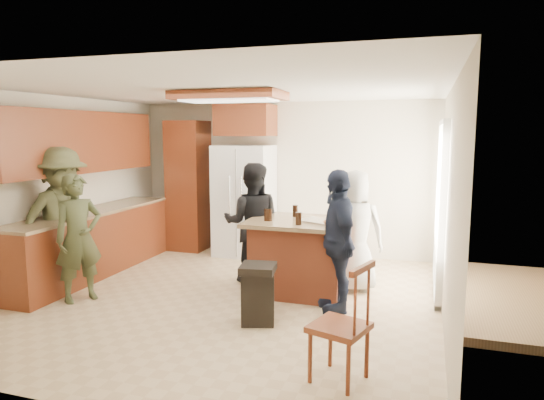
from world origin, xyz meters
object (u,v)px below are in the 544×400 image
(person_behind_right, at_px, (354,231))
(trash_bin, at_px, (258,293))
(person_side_right, at_px, (338,241))
(person_behind_left, at_px, (252,223))
(kitchen_island, at_px, (300,256))
(refrigerator, at_px, (244,201))
(person_counter, at_px, (62,219))
(person_front_left, at_px, (79,238))
(spindle_chair, at_px, (342,327))

(person_behind_right, xyz_separation_m, trash_bin, (-0.81, -1.36, -0.46))
(person_behind_right, relative_size, person_side_right, 0.96)
(person_behind_left, relative_size, kitchen_island, 1.26)
(person_behind_right, relative_size, trash_bin, 2.46)
(refrigerator, bearing_deg, person_behind_left, -65.11)
(kitchen_island, bearing_deg, person_behind_right, 23.97)
(trash_bin, bearing_deg, person_behind_left, 112.38)
(person_counter, relative_size, trash_bin, 2.91)
(person_behind_right, xyz_separation_m, kitchen_island, (-0.63, -0.28, -0.30))
(person_behind_left, relative_size, refrigerator, 0.90)
(person_front_left, height_order, person_behind_left, person_behind_left)
(person_behind_right, relative_size, spindle_chair, 1.56)
(trash_bin, bearing_deg, person_behind_right, 59.22)
(person_side_right, bearing_deg, kitchen_island, -152.66)
(person_counter, bearing_deg, refrigerator, -19.40)
(person_behind_left, bearing_deg, spindle_chair, 111.56)
(refrigerator, height_order, trash_bin, refrigerator)
(kitchen_island, distance_m, spindle_chair, 2.22)
(person_front_left, distance_m, spindle_chair, 3.46)
(person_behind_left, relative_size, spindle_chair, 1.62)
(spindle_chair, bearing_deg, trash_bin, 137.61)
(person_counter, distance_m, trash_bin, 2.83)
(person_behind_right, distance_m, spindle_chair, 2.35)
(person_behind_left, bearing_deg, person_front_left, 24.24)
(person_front_left, relative_size, refrigerator, 0.85)
(person_front_left, xyz_separation_m, person_behind_right, (3.07, 1.36, 0.01))
(kitchen_island, bearing_deg, person_side_right, -39.51)
(kitchen_island, bearing_deg, person_behind_left, 161.22)
(kitchen_island, distance_m, trash_bin, 1.11)
(kitchen_island, relative_size, trash_bin, 2.03)
(person_front_left, bearing_deg, refrigerator, 8.88)
(person_behind_right, xyz_separation_m, spindle_chair, (0.24, -2.32, -0.32))
(person_front_left, xyz_separation_m, spindle_chair, (3.31, -0.96, -0.31))
(person_behind_right, distance_m, refrigerator, 2.38)
(person_side_right, distance_m, person_counter, 3.50)
(person_front_left, distance_m, trash_bin, 2.30)
(person_side_right, xyz_separation_m, trash_bin, (-0.73, -0.63, -0.49))
(person_counter, relative_size, spindle_chair, 1.84)
(person_behind_right, bearing_deg, refrigerator, -47.52)
(refrigerator, bearing_deg, person_side_right, -47.14)
(person_front_left, relative_size, person_behind_left, 0.95)
(refrigerator, distance_m, spindle_chair, 4.28)
(trash_bin, height_order, spindle_chair, spindle_chair)
(person_front_left, relative_size, trash_bin, 2.43)
(spindle_chair, bearing_deg, person_behind_right, 95.89)
(person_counter, xyz_separation_m, refrigerator, (1.58, 2.38, -0.02))
(refrigerator, bearing_deg, person_behind_right, -33.55)
(person_behind_right, distance_m, person_side_right, 0.74)
(person_behind_left, xyz_separation_m, person_counter, (-2.20, -1.03, 0.11))
(person_counter, distance_m, refrigerator, 2.85)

